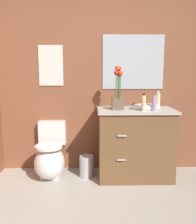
{
  "coord_description": "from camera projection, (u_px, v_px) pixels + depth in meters",
  "views": [
    {
      "loc": [
        -0.1,
        -1.62,
        1.33
      ],
      "look_at": [
        -0.05,
        1.33,
        0.85
      ],
      "focal_mm": 39.75,
      "sensor_mm": 36.0,
      "label": 1
    }
  ],
  "objects": [
    {
      "name": "soap_bottle",
      "position": [
        158.0,
        101.0,
        3.06
      ],
      "size": [
        0.06,
        0.06,
        0.22
      ],
      "color": "beige",
      "rests_on": "vanity_cabinet"
    },
    {
      "name": "wall_back",
      "position": [
        116.0,
        78.0,
        3.3
      ],
      "size": [
        4.18,
        0.05,
        2.5
      ],
      "primitive_type": "cube",
      "color": "brown",
      "rests_on": "ground_plane"
    },
    {
      "name": "lotion_bottle",
      "position": [
        144.0,
        103.0,
        2.88
      ],
      "size": [
        0.05,
        0.05,
        0.21
      ],
      "color": "beige",
      "rests_on": "vanity_cabinet"
    },
    {
      "name": "hand_wash_bottle",
      "position": [
        154.0,
        104.0,
        2.9
      ],
      "size": [
        0.06,
        0.06,
        0.18
      ],
      "color": "#B28CBF",
      "rests_on": "vanity_cabinet"
    },
    {
      "name": "flower_vase",
      "position": [
        118.0,
        94.0,
        2.98
      ],
      "size": [
        0.14,
        0.14,
        0.52
      ],
      "color": "brown",
      "rests_on": "vanity_cabinet"
    },
    {
      "name": "wall_poster",
      "position": [
        51.0,
        66.0,
        3.23
      ],
      "size": [
        0.31,
        0.01,
        0.52
      ],
      "primitive_type": "cube",
      "color": "silver"
    },
    {
      "name": "trash_bin",
      "position": [
        87.0,
        166.0,
        3.16
      ],
      "size": [
        0.18,
        0.18,
        0.27
      ],
      "color": "#B7B7BC",
      "rests_on": "ground_plane"
    },
    {
      "name": "toilet",
      "position": [
        50.0,
        158.0,
        3.15
      ],
      "size": [
        0.38,
        0.59,
        0.69
      ],
      "color": "white",
      "rests_on": "ground_plane"
    },
    {
      "name": "wall_mirror",
      "position": [
        133.0,
        62.0,
        3.24
      ],
      "size": [
        0.8,
        0.01,
        0.7
      ],
      "primitive_type": "cube",
      "color": "#B2BCC6"
    },
    {
      "name": "vanity_cabinet",
      "position": [
        135.0,
        142.0,
        3.11
      ],
      "size": [
        0.94,
        0.56,
        1.06
      ],
      "color": "brown",
      "rests_on": "ground_plane"
    }
  ]
}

